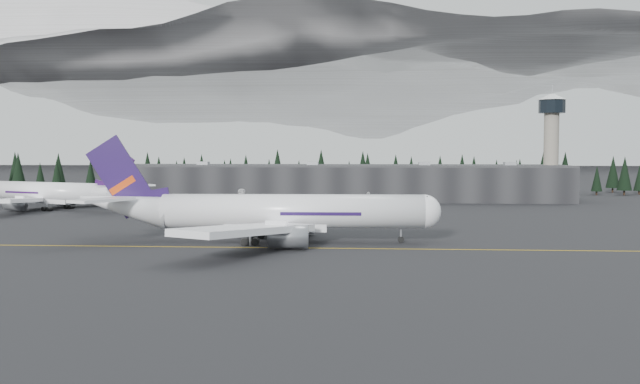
# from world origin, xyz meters

# --- Properties ---
(ground) EXTENTS (1400.00, 1400.00, 0.00)m
(ground) POSITION_xyz_m (0.00, 0.00, 0.00)
(ground) COLOR black
(ground) RESTS_ON ground
(taxiline) EXTENTS (400.00, 0.40, 0.02)m
(taxiline) POSITION_xyz_m (0.00, -2.00, 0.01)
(taxiline) COLOR gold
(taxiline) RESTS_ON ground
(terminal) EXTENTS (160.00, 30.00, 12.60)m
(terminal) POSITION_xyz_m (0.00, 125.00, 6.30)
(terminal) COLOR black
(terminal) RESTS_ON ground
(control_tower) EXTENTS (10.00, 10.00, 37.70)m
(control_tower) POSITION_xyz_m (75.00, 128.00, 23.41)
(control_tower) COLOR gray
(control_tower) RESTS_ON ground
(treeline) EXTENTS (360.00, 20.00, 15.00)m
(treeline) POSITION_xyz_m (0.00, 162.00, 7.50)
(treeline) COLOR black
(treeline) RESTS_ON ground
(mountain_ridge) EXTENTS (4400.00, 900.00, 420.00)m
(mountain_ridge) POSITION_xyz_m (0.00, 1000.00, 0.00)
(mountain_ridge) COLOR white
(mountain_ridge) RESTS_ON ground
(jet_main) EXTENTS (71.09, 65.58, 20.89)m
(jet_main) POSITION_xyz_m (-10.56, 6.05, 5.89)
(jet_main) COLOR white
(jet_main) RESTS_ON ground
(jet_parked) EXTENTS (60.52, 54.05, 18.44)m
(jet_parked) POSITION_xyz_m (-83.75, 75.98, 5.20)
(jet_parked) COLOR white
(jet_parked) RESTS_ON ground
(gse_vehicle_a) EXTENTS (2.75, 5.21, 1.40)m
(gse_vehicle_a) POSITION_xyz_m (-32.14, 104.12, 0.70)
(gse_vehicle_a) COLOR silver
(gse_vehicle_a) RESTS_ON ground
(gse_vehicle_b) EXTENTS (4.85, 2.80, 1.55)m
(gse_vehicle_b) POSITION_xyz_m (10.48, 97.39, 0.78)
(gse_vehicle_b) COLOR silver
(gse_vehicle_b) RESTS_ON ground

